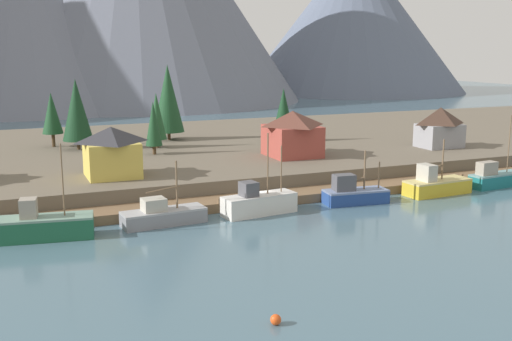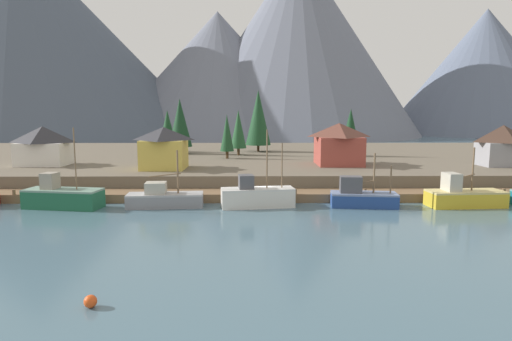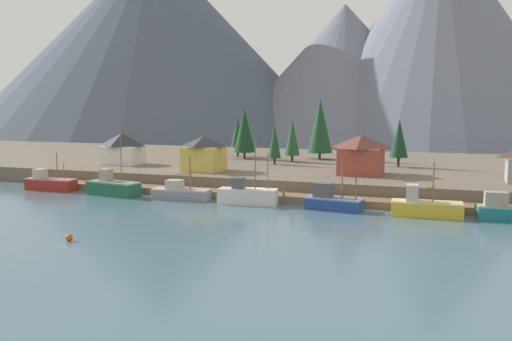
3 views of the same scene
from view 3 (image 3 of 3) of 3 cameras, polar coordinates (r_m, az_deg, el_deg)
name	(u,v)px [view 3 (image 3 of 3)]	position (r m, az deg, el deg)	size (l,w,h in m)	color
ground_plane	(295,185)	(92.12, 4.21, -1.59)	(400.00, 400.00, 1.00)	#476675
dock	(260,196)	(75.02, 0.43, -2.74)	(80.00, 4.00, 1.60)	brown
shoreline_bank	(312,168)	(103.39, 6.04, 0.30)	(400.00, 56.00, 2.50)	#665B4C
mountain_west_peak	(154,41)	(236.91, -10.85, 13.44)	(155.90, 155.90, 81.12)	#475160
mountain_central_peak	(344,72)	(214.02, 9.40, 10.31)	(95.92, 95.92, 52.31)	slate
mountain_east_peak	(439,34)	(214.01, 18.97, 13.66)	(105.08, 105.08, 79.30)	slate
fishing_boat_red	(50,183)	(89.19, -21.18, -1.29)	(8.24, 2.65, 5.90)	maroon
fishing_boat_green	(113,187)	(81.10, -15.04, -1.75)	(8.53, 4.10, 8.70)	#1E5B3D
fishing_boat_grey	(180,193)	(75.77, -8.11, -2.37)	(8.38, 3.32, 6.23)	gray
fishing_boat_white	(247,195)	(71.43, -0.96, -2.65)	(8.17, 3.56, 8.45)	silver
fishing_boat_blue	(332,201)	(68.29, 8.14, -3.27)	(7.33, 3.47, 5.91)	navy
fishing_boat_yellow	(425,207)	(66.84, 17.62, -3.72)	(8.37, 3.52, 6.51)	gold
fishing_boat_teal	(511,212)	(67.45, 25.66, -3.99)	(7.92, 2.94, 8.92)	#196B70
house_red	(361,154)	(84.40, 11.20, 1.73)	(6.71, 7.23, 6.18)	#9E4238
house_white	(122,148)	(100.57, -14.11, 2.34)	(7.12, 5.35, 5.72)	silver
house_yellow	(204,153)	(87.80, -5.59, 1.88)	(6.11, 6.14, 5.76)	gold
conifer_near_left	(399,138)	(96.06, 15.06, 3.34)	(3.19, 3.19, 8.37)	#4C3823
conifer_near_right	(238,133)	(112.55, -1.98, 4.06)	(3.03, 3.03, 8.10)	#4C3823
conifer_mid_left	(292,137)	(101.29, 3.90, 3.56)	(2.89, 2.89, 8.12)	#4C3823
conifer_mid_right	(320,126)	(107.18, 6.87, 4.76)	(4.94, 4.94, 11.99)	#4C3823
conifer_back_left	(275,141)	(96.71, 2.00, 3.16)	(2.30, 2.30, 7.36)	#4C3823
conifer_back_right	(244,130)	(107.59, -1.25, 4.34)	(4.34, 4.34, 10.22)	#4C3823
channel_buoy	(69,238)	(55.32, -19.37, -6.78)	(0.70, 0.70, 0.70)	#E04C19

